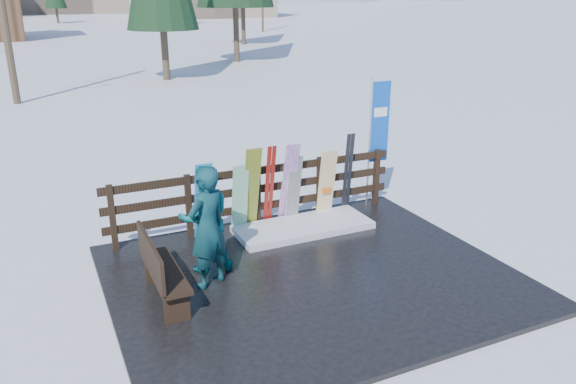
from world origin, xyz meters
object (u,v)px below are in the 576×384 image
snowboard_0 (203,201)px  snowboard_2 (251,189)px  snowboard_4 (294,190)px  person_front (208,228)px  snowboard_5 (327,184)px  rental_flag (377,127)px  person_back (205,219)px  bench (159,268)px  snowboard_1 (240,199)px  snowboard_3 (289,184)px

snowboard_0 → snowboard_2: snowboard_2 is taller
snowboard_4 → person_front: size_ratio=0.74×
snowboard_5 → person_front: bearing=-150.4°
rental_flag → person_back: size_ratio=1.53×
snowboard_4 → snowboard_5: bearing=0.0°
bench → snowboard_2: (2.08, 1.80, 0.28)m
snowboard_1 → snowboard_2: (0.22, 0.00, 0.15)m
bench → person_back: person_back is taller
bench → snowboard_5: snowboard_5 is taller
snowboard_0 → snowboard_2: 0.90m
bench → snowboard_5: 4.04m
snowboard_0 → snowboard_4: snowboard_0 is taller
bench → snowboard_4: snowboard_4 is taller
snowboard_2 → person_front: (-1.31, -1.61, 0.11)m
bench → person_front: size_ratio=0.82×
bench → snowboard_2: snowboard_2 is taller
bench → snowboard_0: (1.18, 1.80, 0.20)m
snowboard_5 → rental_flag: size_ratio=0.52×
snowboard_2 → person_back: (-1.19, -1.12, 0.05)m
snowboard_2 → snowboard_3: 0.74m
snowboard_1 → person_front: 1.96m
snowboard_3 → person_front: size_ratio=0.90×
person_front → person_back: (0.11, 0.50, -0.07)m
person_front → person_back: 0.51m
rental_flag → snowboard_0: bearing=-175.8°
snowboard_1 → snowboard_3: 0.97m
snowboard_1 → person_front: person_front is taller
snowboard_0 → person_back: 1.17m
snowboard_0 → person_front: bearing=-104.4°
snowboard_3 → person_front: (-2.04, -1.61, 0.11)m
snowboard_5 → rental_flag: (1.27, 0.27, 0.93)m
snowboard_0 → snowboard_1: snowboard_0 is taller
snowboard_2 → snowboard_5: 1.54m
snowboard_4 → person_back: 2.33m
person_front → snowboard_1: bearing=-150.0°
snowboard_2 → person_back: person_back is taller
snowboard_0 → snowboard_3: (1.63, -0.00, 0.09)m
snowboard_2 → snowboard_5: bearing=-0.0°
snowboard_3 → rental_flag: rental_flag is taller
bench → snowboard_0: 2.17m
snowboard_0 → person_front: person_front is taller
snowboard_5 → person_back: 2.95m
bench → rental_flag: (4.88, 2.07, 1.09)m
snowboard_3 → snowboard_4: (0.10, 0.00, -0.13)m
person_front → person_back: person_front is taller
snowboard_5 → bench: bearing=-153.4°
snowboard_0 → snowboard_1: size_ratio=1.10×
snowboard_3 → snowboard_5: 0.81m
rental_flag → person_front: bearing=-155.4°
snowboard_2 → snowboard_5: size_ratio=1.20×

